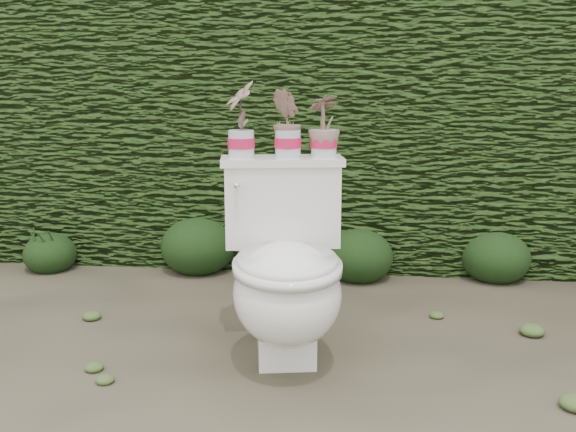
# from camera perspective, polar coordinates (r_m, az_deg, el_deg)

# --- Properties ---
(ground) EXTENTS (60.00, 60.00, 0.00)m
(ground) POSITION_cam_1_polar(r_m,az_deg,el_deg) (2.64, 4.05, -12.31)
(ground) COLOR brown
(ground) RESTS_ON ground
(hedge) EXTENTS (8.00, 1.00, 1.60)m
(hedge) POSITION_cam_1_polar(r_m,az_deg,el_deg) (4.01, 5.19, 7.96)
(hedge) COLOR #314E1A
(hedge) RESTS_ON ground
(house_wall) EXTENTS (8.00, 3.50, 4.00)m
(house_wall) POSITION_cam_1_polar(r_m,az_deg,el_deg) (8.47, 10.34, 18.17)
(house_wall) COLOR silver
(house_wall) RESTS_ON ground
(toilet) EXTENTS (0.57, 0.75, 0.78)m
(toilet) POSITION_cam_1_polar(r_m,az_deg,el_deg) (2.49, -0.20, -5.06)
(toilet) COLOR white
(toilet) RESTS_ON ground
(potted_plant_left) EXTENTS (0.16, 0.18, 0.29)m
(potted_plant_left) POSITION_cam_1_polar(r_m,az_deg,el_deg) (2.62, -4.21, 8.40)
(potted_plant_left) COLOR #2B7524
(potted_plant_left) RESTS_ON toilet
(potted_plant_center) EXTENTS (0.16, 0.17, 0.26)m
(potted_plant_center) POSITION_cam_1_polar(r_m,az_deg,el_deg) (2.62, -0.01, 8.09)
(potted_plant_center) COLOR #2B7524
(potted_plant_center) RESTS_ON toilet
(potted_plant_right) EXTENTS (0.19, 0.19, 0.24)m
(potted_plant_right) POSITION_cam_1_polar(r_m,az_deg,el_deg) (2.64, 3.22, 7.84)
(potted_plant_right) COLOR #2B7524
(potted_plant_right) RESTS_ON toilet
(liriope_clump_1) EXTENTS (0.30, 0.30, 0.24)m
(liriope_clump_1) POSITION_cam_1_polar(r_m,az_deg,el_deg) (3.97, -20.43, -2.78)
(liriope_clump_1) COLOR #1C3412
(liriope_clump_1) RESTS_ON ground
(liriope_clump_2) EXTENTS (0.42, 0.42, 0.34)m
(liriope_clump_2) POSITION_cam_1_polar(r_m,az_deg,el_deg) (3.73, -8.03, -2.27)
(liriope_clump_2) COLOR #1C3412
(liriope_clump_2) RESTS_ON ground
(liriope_clump_3) EXTENTS (0.38, 0.38, 0.30)m
(liriope_clump_3) POSITION_cam_1_polar(r_m,az_deg,el_deg) (3.57, 6.31, -3.15)
(liriope_clump_3) COLOR #1C3412
(liriope_clump_3) RESTS_ON ground
(liriope_clump_4) EXTENTS (0.38, 0.38, 0.30)m
(liriope_clump_4) POSITION_cam_1_polar(r_m,az_deg,el_deg) (3.73, 17.99, -3.08)
(liriope_clump_4) COLOR #1C3412
(liriope_clump_4) RESTS_ON ground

